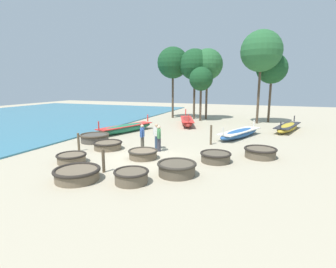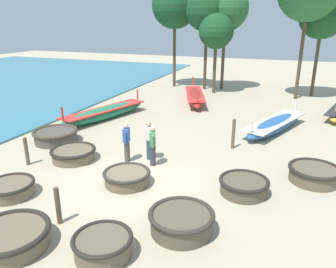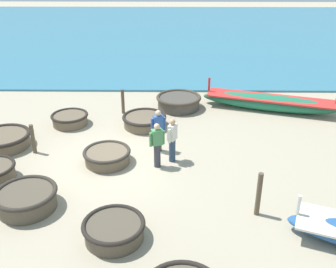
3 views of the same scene
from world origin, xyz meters
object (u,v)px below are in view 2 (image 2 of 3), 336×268
(coracle_beside_post, at_px, (73,154))
(coracle_weathered, at_px, (10,237))
(coracle_center, at_px, (10,188))
(long_boat_green_hull, at_px, (105,113))
(coracle_upturned, at_px, (314,173))
(long_boat_red_hull, at_px, (275,125))
(coracle_far_left, at_px, (103,245))
(long_boat_white_hull, at_px, (195,97))
(coracle_front_left, at_px, (56,135))
(mooring_post_inland, at_px, (233,134))
(coracle_tilted, at_px, (181,221))
(tree_center, at_px, (226,9))
(fisherman_standing_right, at_px, (149,139))
(coracle_front_right, at_px, (127,177))
(fisherman_hauling, at_px, (127,141))
(tree_right_mid, at_px, (216,32))
(fisherman_by_coracle, at_px, (153,145))
(tree_rightmost, at_px, (207,9))
(coracle_nearest, at_px, (244,185))
(mooring_post_mid_beach, at_px, (26,151))
(tree_left_mid, at_px, (175,6))
(mooring_post_shoreline, at_px, (58,206))
(tree_tall_back, at_px, (323,16))

(coracle_beside_post, height_order, coracle_weathered, coracle_weathered)
(coracle_center, relative_size, long_boat_green_hull, 0.25)
(coracle_upturned, xyz_separation_m, long_boat_red_hull, (-1.62, 5.28, 0.02))
(coracle_far_left, bearing_deg, long_boat_white_hull, 98.40)
(coracle_front_left, xyz_separation_m, mooring_post_inland, (7.69, 2.06, 0.34))
(coracle_tilted, xyz_separation_m, tree_center, (-2.97, 19.11, 5.77))
(coracle_front_left, bearing_deg, fisherman_standing_right, -3.32)
(coracle_front_right, xyz_separation_m, long_boat_red_hull, (4.32, 7.71, 0.06))
(coracle_far_left, relative_size, fisherman_hauling, 0.92)
(fisherman_standing_right, relative_size, tree_right_mid, 0.27)
(tree_right_mid, bearing_deg, coracle_far_left, -84.54)
(fisherman_hauling, bearing_deg, coracle_front_left, 169.26)
(fisherman_by_coracle, bearing_deg, coracle_upturned, 7.22)
(tree_rightmost, bearing_deg, coracle_nearest, -71.04)
(mooring_post_mid_beach, bearing_deg, tree_left_mid, 90.23)
(mooring_post_shoreline, bearing_deg, mooring_post_mid_beach, 142.89)
(coracle_center, distance_m, coracle_beside_post, 3.07)
(long_boat_red_hull, distance_m, tree_rightmost, 12.32)
(long_boat_white_hull, xyz_separation_m, tree_rightmost, (-0.57, 4.70, 5.70))
(coracle_upturned, height_order, long_boat_red_hull, long_boat_red_hull)
(long_boat_white_hull, xyz_separation_m, long_boat_green_hull, (-3.62, -5.57, -0.03))
(coracle_nearest, distance_m, mooring_post_inland, 3.95)
(mooring_post_mid_beach, xyz_separation_m, tree_right_mid, (3.62, 15.55, 3.93))
(long_boat_green_hull, relative_size, tree_rightmost, 0.77)
(fisherman_standing_right, relative_size, mooring_post_inland, 1.19)
(fisherman_hauling, relative_size, mooring_post_shoreline, 1.44)
(long_boat_red_hull, xyz_separation_m, fisherman_standing_right, (-4.46, -5.50, 0.52))
(coracle_front_right, height_order, mooring_post_inland, mooring_post_inland)
(coracle_far_left, relative_size, coracle_weathered, 0.74)
(tree_tall_back, bearing_deg, mooring_post_mid_beach, -121.83)
(long_boat_white_hull, relative_size, fisherman_standing_right, 3.55)
(coracle_weathered, xyz_separation_m, long_boat_white_hull, (-0.02, 16.01, 0.10))
(coracle_weathered, distance_m, long_boat_white_hull, 16.01)
(coracle_weathered, relative_size, mooring_post_inland, 1.48)
(coracle_tilted, xyz_separation_m, coracle_beside_post, (-5.50, 2.94, -0.05))
(tree_tall_back, bearing_deg, fisherman_standing_right, -113.39)
(fisherman_hauling, bearing_deg, mooring_post_mid_beach, -154.07)
(tree_right_mid, bearing_deg, coracle_beside_post, -98.86)
(coracle_front_right, bearing_deg, tree_center, 91.32)
(long_boat_red_hull, xyz_separation_m, fisherman_hauling, (-5.19, -5.99, 0.52))
(coracle_far_left, distance_m, mooring_post_shoreline, 1.97)
(coracle_front_right, bearing_deg, tree_rightmost, 95.81)
(coracle_center, relative_size, tree_center, 0.19)
(fisherman_hauling, bearing_deg, tree_center, 88.25)
(coracle_nearest, height_order, fisherman_by_coracle, fisherman_by_coracle)
(mooring_post_mid_beach, xyz_separation_m, mooring_post_inland, (7.06, 4.49, 0.11))
(coracle_front_left, bearing_deg, coracle_front_right, -26.76)
(coracle_beside_post, distance_m, mooring_post_inland, 6.69)
(mooring_post_shoreline, xyz_separation_m, tree_center, (0.27, 19.94, 5.54))
(coracle_front_left, relative_size, fisherman_standing_right, 1.28)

